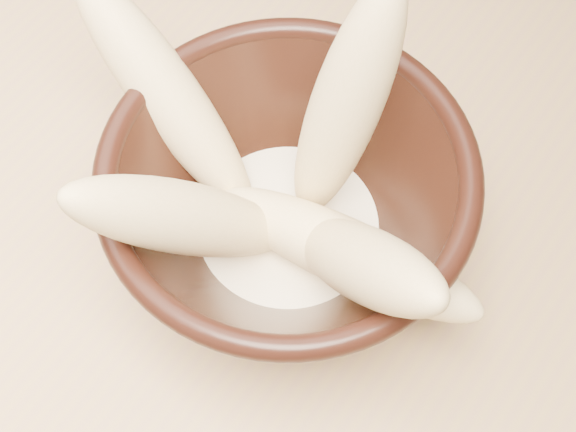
# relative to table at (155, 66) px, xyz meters

# --- Properties ---
(table) EXTENTS (1.20, 0.80, 0.75)m
(table) POSITION_rel_table_xyz_m (0.00, 0.00, 0.00)
(table) COLOR tan
(table) RESTS_ON ground
(bowl) EXTENTS (0.23, 0.23, 0.12)m
(bowl) POSITION_rel_table_xyz_m (0.23, -0.11, 0.15)
(bowl) COLOR black
(bowl) RESTS_ON table
(milk_puddle) EXTENTS (0.13, 0.13, 0.02)m
(milk_puddle) POSITION_rel_table_xyz_m (0.23, -0.11, 0.12)
(milk_puddle) COLOR #FCEDCB
(milk_puddle) RESTS_ON bowl
(banana_upright) EXTENTS (0.06, 0.10, 0.19)m
(banana_upright) POSITION_rel_table_xyz_m (0.24, -0.07, 0.21)
(banana_upright) COLOR #E5CA87
(banana_upright) RESTS_ON bowl
(banana_left) EXTENTS (0.17, 0.07, 0.15)m
(banana_left) POSITION_rel_table_xyz_m (0.14, -0.11, 0.18)
(banana_left) COLOR #E5CA87
(banana_left) RESTS_ON bowl
(banana_right) EXTENTS (0.15, 0.10, 0.16)m
(banana_right) POSITION_rel_table_xyz_m (0.30, -0.13, 0.19)
(banana_right) COLOR #E5CA87
(banana_right) RESTS_ON bowl
(banana_across) EXTENTS (0.19, 0.06, 0.06)m
(banana_across) POSITION_rel_table_xyz_m (0.28, -0.12, 0.15)
(banana_across) COLOR #E5CA87
(banana_across) RESTS_ON bowl
(banana_front) EXTENTS (0.11, 0.15, 0.16)m
(banana_front) POSITION_rel_table_xyz_m (0.21, -0.17, 0.19)
(banana_front) COLOR #E5CA87
(banana_front) RESTS_ON bowl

